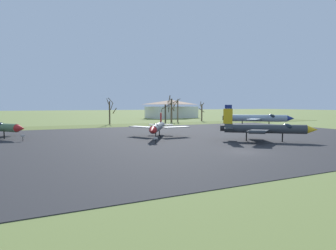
% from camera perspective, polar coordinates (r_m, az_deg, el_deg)
% --- Properties ---
extents(ground_plane, '(600.00, 600.00, 0.00)m').
position_cam_1_polar(ground_plane, '(34.21, 15.10, -5.41)').
color(ground_plane, olive).
extents(asphalt_apron, '(81.03, 53.64, 0.05)m').
position_cam_1_polar(asphalt_apron, '(47.46, 2.36, -2.63)').
color(asphalt_apron, '#28282B').
rests_on(asphalt_apron, ground).
extents(grass_verge_strip, '(141.03, 12.00, 0.06)m').
position_cam_1_polar(grass_verge_strip, '(77.89, -8.98, -0.07)').
color(grass_verge_strip, '#5B682F').
rests_on(grass_verge_strip, ground).
extents(jet_fighter_front_left, '(12.33, 10.61, 5.00)m').
position_cam_1_polar(jet_fighter_front_left, '(45.07, 19.19, -0.68)').
color(jet_fighter_front_left, '#33383D').
rests_on(jet_fighter_front_left, ground).
extents(info_placard_front_right, '(0.59, 0.23, 1.05)m').
position_cam_1_polar(info_placard_front_right, '(48.07, -27.38, -2.23)').
color(info_placard_front_right, black).
rests_on(info_placard_front_right, ground).
extents(jet_fighter_rear_center, '(9.98, 12.48, 4.12)m').
position_cam_1_polar(jet_fighter_rear_center, '(47.49, -2.17, -0.42)').
color(jet_fighter_rear_center, '#565B60').
rests_on(jet_fighter_rear_center, ground).
extents(info_placard_rear_center, '(0.64, 0.35, 1.03)m').
position_cam_1_polar(info_placard_rear_center, '(40.07, -2.52, -2.96)').
color(info_placard_rear_center, black).
rests_on(info_placard_rear_center, ground).
extents(jet_fighter_rear_left, '(15.12, 12.53, 5.65)m').
position_cam_1_polar(jet_fighter_rear_left, '(72.32, 17.60, 1.38)').
color(jet_fighter_rear_left, '#8EA3B2').
rests_on(jet_fighter_rear_left, ground).
extents(info_placard_rear_left, '(0.59, 0.33, 1.04)m').
position_cam_1_polar(info_placard_rear_left, '(71.78, 26.03, -0.27)').
color(info_placard_rear_left, black).
rests_on(info_placard_rear_left, ground).
extents(bare_tree_left_of_center, '(2.45, 3.11, 7.69)m').
position_cam_1_polar(bare_tree_left_of_center, '(81.86, -11.65, 2.72)').
color(bare_tree_left_of_center, brown).
rests_on(bare_tree_left_of_center, ground).
extents(bare_tree_center, '(4.12, 3.72, 6.89)m').
position_cam_1_polar(bare_tree_center, '(87.43, -0.46, 2.67)').
color(bare_tree_center, '#42382D').
rests_on(bare_tree_center, ground).
extents(bare_tree_right_of_center, '(2.41, 2.40, 8.77)m').
position_cam_1_polar(bare_tree_right_of_center, '(90.87, 0.71, 3.23)').
color(bare_tree_right_of_center, brown).
rests_on(bare_tree_right_of_center, ground).
extents(bare_tree_far_right, '(3.15, 1.93, 7.83)m').
position_cam_1_polar(bare_tree_far_right, '(93.79, 1.92, 3.20)').
color(bare_tree_far_right, brown).
rests_on(bare_tree_far_right, ground).
extents(bare_tree_backdrop_extra, '(2.35, 2.36, 6.93)m').
position_cam_1_polar(bare_tree_backdrop_extra, '(99.37, 6.86, 2.72)').
color(bare_tree_backdrop_extra, brown).
rests_on(bare_tree_backdrop_extra, ground).
extents(visitor_building, '(23.61, 15.72, 7.82)m').
position_cam_1_polar(visitor_building, '(123.39, 0.77, 3.22)').
color(visitor_building, silver).
rests_on(visitor_building, ground).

